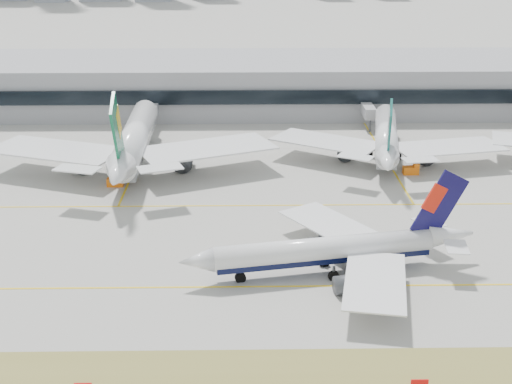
{
  "coord_description": "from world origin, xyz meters",
  "views": [
    {
      "loc": [
        2.45,
        -105.97,
        54.22
      ],
      "look_at": [
        4.61,
        18.0,
        7.5
      ],
      "focal_mm": 50.0,
      "sensor_mm": 36.0,
      "label": 1
    }
  ],
  "objects_px": {
    "widebody_eva": "(134,142)",
    "terminal": "(236,83)",
    "taxiing_airliner": "(334,250)",
    "widebody_cathay": "(386,138)"
  },
  "relations": [
    {
      "from": "widebody_cathay",
      "to": "terminal",
      "type": "bearing_deg",
      "value": 44.27
    },
    {
      "from": "widebody_eva",
      "to": "terminal",
      "type": "relative_size",
      "value": 0.24
    },
    {
      "from": "taxiing_airliner",
      "to": "terminal",
      "type": "bearing_deg",
      "value": -92.5
    },
    {
      "from": "taxiing_airliner",
      "to": "terminal",
      "type": "relative_size",
      "value": 0.18
    },
    {
      "from": "taxiing_airliner",
      "to": "widebody_eva",
      "type": "xyz_separation_m",
      "value": [
        -40.59,
        55.01,
        2.33
      ]
    },
    {
      "from": "taxiing_airliner",
      "to": "widebody_cathay",
      "type": "relative_size",
      "value": 0.9
    },
    {
      "from": "widebody_eva",
      "to": "widebody_cathay",
      "type": "height_order",
      "value": "widebody_eva"
    },
    {
      "from": "taxiing_airliner",
      "to": "terminal",
      "type": "xyz_separation_m",
      "value": [
        -17.19,
        115.03,
        3.42
      ]
    },
    {
      "from": "widebody_eva",
      "to": "terminal",
      "type": "distance_m",
      "value": 64.43
    },
    {
      "from": "terminal",
      "to": "widebody_cathay",
      "type": "bearing_deg",
      "value": -55.83
    }
  ]
}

